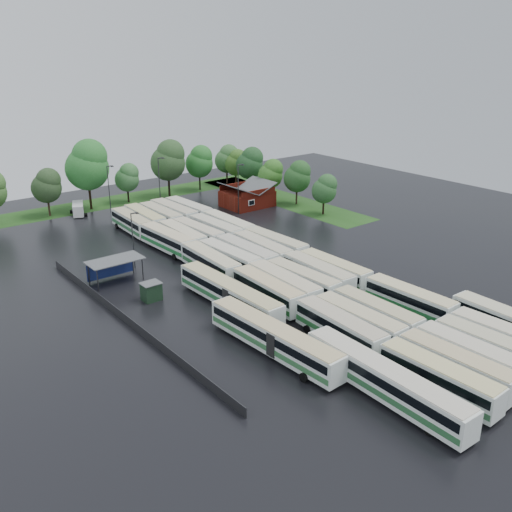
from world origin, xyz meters
TOP-DOWN VIEW (x-y plane):
  - ground at (0.00, 0.00)m, footprint 160.00×160.00m
  - brick_building at (24.00, 42.77)m, footprint 10.07×8.60m
  - wash_shed at (-17.20, 22.02)m, footprint 8.20×4.20m
  - utility_hut at (-16.20, 12.60)m, footprint 2.70×2.20m
  - grass_strip_north at (2.00, 64.80)m, footprint 80.00×10.00m
  - grass_strip_east at (34.00, 42.80)m, footprint 10.00×50.00m
  - west_fence at (-22.20, 8.00)m, footprint 0.10×50.00m
  - bus_r0c0 at (-4.46, -25.98)m, footprint 3.08×13.20m
  - bus_r0c1 at (-1.08, -25.73)m, footprint 3.12×12.98m
  - bus_r0c2 at (1.91, -25.89)m, footprint 3.09×13.15m
  - bus_r0c3 at (5.13, -26.17)m, footprint 3.29×13.13m
  - bus_r0c4 at (8.32, -26.14)m, footprint 3.43×13.17m
  - bus_r1c0 at (-4.51, -12.30)m, footprint 3.46×13.35m
  - bus_r1c1 at (-1.38, -12.43)m, footprint 2.75×12.87m
  - bus_r1c2 at (1.91, -12.41)m, footprint 2.87×12.82m
  - bus_r1c4 at (8.56, -12.45)m, footprint 3.06×12.99m
  - bus_r2c0 at (-4.32, 1.49)m, footprint 3.27×13.13m
  - bus_r2c1 at (-1.39, 1.49)m, footprint 3.34×13.42m
  - bus_r2c2 at (1.93, 1.25)m, footprint 3.09×12.88m
  - bus_r2c3 at (5.32, 1.50)m, footprint 3.26×13.16m
  - bus_r2c4 at (8.34, 1.21)m, footprint 2.81×12.81m
  - bus_r3c0 at (-4.56, 14.98)m, footprint 3.47×13.39m
  - bus_r3c1 at (-1.09, 14.97)m, footprint 3.16×13.09m
  - bus_r3c2 at (1.99, 14.66)m, footprint 2.94×13.37m
  - bus_r3c3 at (5.31, 14.54)m, footprint 3.25×13.24m
  - bus_r3c4 at (8.49, 15.04)m, footprint 3.27×13.36m
  - bus_r4c0 at (-4.35, 28.54)m, footprint 3.32×13.39m
  - bus_r4c1 at (-1.25, 28.74)m, footprint 3.13×12.86m
  - bus_r4c2 at (1.84, 28.51)m, footprint 3.14×12.80m
  - bus_r4c3 at (5.36, 28.09)m, footprint 3.07×13.09m
  - bus_r4c4 at (8.52, 28.52)m, footprint 2.91×13.20m
  - bus_r5c0 at (-4.36, 41.81)m, footprint 3.29×12.85m
  - bus_r5c1 at (-1.29, 42.31)m, footprint 3.30×13.09m
  - bus_r5c2 at (1.98, 41.95)m, footprint 2.82×12.89m
  - bus_r5c3 at (5.03, 42.05)m, footprint 3.15×13.43m
  - bus_r5c4 at (8.42, 42.05)m, footprint 3.30×13.21m
  - artic_bus_west_a at (-9.22, -22.95)m, footprint 3.50×20.20m
  - artic_bus_west_b at (-9.07, 3.84)m, footprint 3.12×19.81m
  - artic_bus_west_c at (-12.30, -9.31)m, footprint 3.67×19.98m
  - minibus at (-7.76, 59.35)m, footprint 4.09×6.09m
  - tree_north_1 at (-12.52, 62.34)m, footprint 6.07×6.07m
  - tree_north_2 at (-3.69, 61.71)m, footprint 9.13×9.13m
  - tree_north_3 at (5.21, 61.96)m, footprint 5.37×5.37m
  - tree_north_4 at (15.25, 60.89)m, footprint 7.99×7.99m
  - tree_north_5 at (24.12, 61.56)m, footprint 6.60×6.60m
  - tree_north_6 at (33.12, 62.71)m, footprint 6.03×6.03m
  - tree_east_0 at (32.82, 27.83)m, footprint 5.16×5.16m
  - tree_east_1 at (33.76, 37.18)m, footprint 5.94×5.94m
  - tree_east_2 at (31.81, 44.03)m, footprint 5.63×5.63m
  - tree_east_3 at (32.74, 52.88)m, footprint 6.49×6.49m
  - tree_east_4 at (33.59, 59.58)m, footprint 5.54×5.54m
  - lamp_post_ne at (19.11, 39.28)m, footprint 1.61×0.31m
  - lamp_post_nw at (-12.36, 24.86)m, footprint 1.41×0.27m
  - lamp_post_back_w at (-1.81, 56.22)m, footprint 1.55×0.30m
  - lamp_post_back_e at (9.00, 54.26)m, footprint 1.66×0.32m
  - puddle_0 at (-2.07, -22.76)m, footprint 4.55×4.55m
  - puddle_1 at (6.75, -19.09)m, footprint 4.66×4.66m
  - puddle_2 at (-6.42, 2.99)m, footprint 6.11×6.11m
  - puddle_3 at (4.12, -3.38)m, footprint 3.10×3.10m
  - puddle_4 at (12.60, -16.08)m, footprint 4.11×4.11m

SIDE VIEW (x-z plane):
  - ground at x=0.00m, z-range 0.00..0.00m
  - puddle_0 at x=-2.07m, z-range 0.00..0.01m
  - puddle_1 at x=6.75m, z-range 0.00..0.01m
  - puddle_2 at x=-6.42m, z-range 0.00..0.01m
  - puddle_3 at x=4.12m, z-range 0.00..0.01m
  - puddle_4 at x=12.60m, z-range 0.00..0.01m
  - grass_strip_north at x=2.00m, z-range 0.00..0.01m
  - grass_strip_east at x=34.00m, z-range 0.00..0.01m
  - west_fence at x=-22.20m, z-range 0.00..1.20m
  - utility_hut at x=-16.20m, z-range 0.01..2.63m
  - minibus at x=-7.76m, z-range 0.14..2.64m
  - brick_building at x=24.00m, z-range -0.83..4.56m
  - bus_r4c2 at x=1.84m, z-range 0.18..3.72m
  - bus_r5c0 at x=-4.36m, z-range 0.18..3.72m
  - bus_r4c1 at x=-1.25m, z-range 0.18..3.74m
  - bus_r1c2 at x=1.91m, z-range 0.18..3.74m
  - bus_r2c4 at x=8.34m, z-range 0.18..3.74m
  - bus_r2c2 at x=1.93m, z-range 0.18..3.74m
  - bus_r1c1 at x=-1.38m, z-range 0.18..3.76m
  - bus_r5c2 at x=1.98m, z-range 0.18..3.76m
  - bus_r0c1 at x=-1.08m, z-range 0.18..3.77m
  - bus_r1c4 at x=8.56m, z-range 0.18..3.78m
  - bus_r5c1 at x=-1.29m, z-range 0.18..3.79m
  - bus_r3c1 at x=-1.09m, z-range 0.18..3.80m
  - bus_r0c3 at x=5.13m, z-range 0.18..3.81m
  - bus_r4c3 at x=5.36m, z-range 0.18..3.81m
  - bus_r2c0 at x=-4.32m, z-range 0.18..3.81m
  - bus_r0c4 at x=8.32m, z-range 0.18..3.81m
  - bus_r2c3 at x=5.32m, z-range 0.18..3.82m
  - bus_r0c2 at x=1.91m, z-range 0.18..3.83m
  - bus_r5c4 at x=8.42m, z-range 0.18..3.83m
  - bus_r0c0 at x=-4.46m, z-range 0.18..3.84m
  - bus_r3c3 at x=5.31m, z-range 0.18..3.84m
  - bus_r4c4 at x=8.52m, z-range 0.18..3.85m
  - bus_r1c0 at x=-4.51m, z-range 0.18..3.87m
  - bus_r3c0 at x=-4.56m, z-range 0.18..3.88m
  - bus_r3c4 at x=8.49m, z-range 0.18..3.88m
  - artic_bus_west_b at x=-9.07m, z-range 0.20..3.87m
  - bus_r4c0 at x=-4.35m, z-range 0.18..3.88m
  - bus_r2c1 at x=-1.39m, z-range 0.19..3.89m
  - bus_r3c2 at x=1.99m, z-range 0.19..3.90m
  - artic_bus_west_c at x=-12.30m, z-range 0.20..3.89m
  - bus_r5c3 at x=5.03m, z-range 0.19..3.91m
  - artic_bus_west_a at x=-9.22m, z-range 0.20..3.94m
  - wash_shed at x=-17.20m, z-range 1.20..4.78m
  - lamp_post_nw at x=-12.36m, z-range 0.74..9.90m
  - tree_east_0 at x=32.82m, z-range 1.22..9.78m
  - tree_north_3 at x=5.21m, z-range 1.27..10.17m
  - lamp_post_back_w at x=-1.81m, z-range 0.81..10.89m
  - tree_east_4 at x=33.59m, z-range 1.31..10.48m
  - tree_east_2 at x=31.81m, z-range 1.33..10.66m
  - lamp_post_ne at x=19.11m, z-range 0.84..11.28m
  - lamp_post_back_e at x=9.00m, z-range 0.87..11.65m
  - tree_east_1 at x=33.76m, z-range 1.41..11.24m
  - tree_north_6 at x=33.12m, z-range 1.43..11.41m
  - tree_north_1 at x=-12.52m, z-range 1.44..11.49m
  - tree_east_3 at x=32.74m, z-range 1.54..12.29m
  - tree_north_5 at x=24.12m, z-range 1.57..12.49m
  - tree_north_4 at x=15.25m, z-range 1.90..15.13m
  - tree_north_2 at x=-3.69m, z-range 2.17..17.29m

